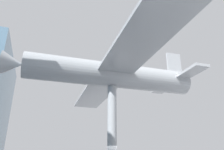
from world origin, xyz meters
TOP-DOWN VIEW (x-y plane):
  - support_pylon_central at (0.00, 0.00)m, footprint 0.56×0.56m
  - suspended_airplane at (0.01, 0.16)m, footprint 18.35×12.47m

SIDE VIEW (x-z plane):
  - support_pylon_central at x=0.00m, z-range 0.00..6.12m
  - suspended_airplane at x=0.01m, z-range 5.40..8.49m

